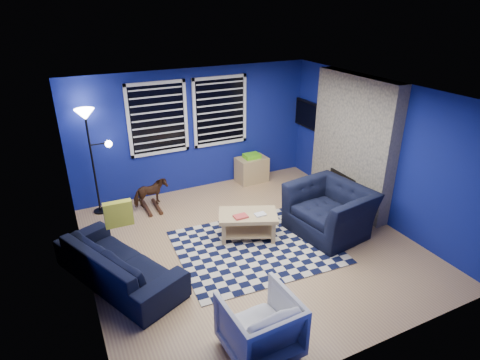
# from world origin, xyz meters

# --- Properties ---
(floor) EXTENTS (5.00, 5.00, 0.00)m
(floor) POSITION_xyz_m (0.00, 0.00, 0.00)
(floor) COLOR tan
(floor) RESTS_ON ground
(ceiling) EXTENTS (5.00, 5.00, 0.00)m
(ceiling) POSITION_xyz_m (0.00, 0.00, 2.50)
(ceiling) COLOR white
(ceiling) RESTS_ON wall_back
(wall_back) EXTENTS (5.00, 0.00, 5.00)m
(wall_back) POSITION_xyz_m (0.00, 2.50, 1.25)
(wall_back) COLOR navy
(wall_back) RESTS_ON floor
(wall_left) EXTENTS (0.00, 5.00, 5.00)m
(wall_left) POSITION_xyz_m (-2.50, 0.00, 1.25)
(wall_left) COLOR navy
(wall_left) RESTS_ON floor
(wall_right) EXTENTS (0.00, 5.00, 5.00)m
(wall_right) POSITION_xyz_m (2.50, 0.00, 1.25)
(wall_right) COLOR navy
(wall_right) RESTS_ON floor
(fireplace) EXTENTS (0.65, 2.00, 2.50)m
(fireplace) POSITION_xyz_m (2.36, 0.50, 1.20)
(fireplace) COLOR gray
(fireplace) RESTS_ON floor
(window_left) EXTENTS (1.17, 0.06, 1.42)m
(window_left) POSITION_xyz_m (-0.75, 2.46, 1.60)
(window_left) COLOR black
(window_left) RESTS_ON wall_back
(window_right) EXTENTS (1.17, 0.06, 1.42)m
(window_right) POSITION_xyz_m (0.55, 2.46, 1.60)
(window_right) COLOR black
(window_right) RESTS_ON wall_back
(tv) EXTENTS (0.07, 1.00, 0.58)m
(tv) POSITION_xyz_m (2.45, 2.00, 1.40)
(tv) COLOR black
(tv) RESTS_ON wall_right
(rug) EXTENTS (2.61, 2.14, 0.02)m
(rug) POSITION_xyz_m (0.04, -0.10, 0.01)
(rug) COLOR black
(rug) RESTS_ON floor
(sofa) EXTENTS (2.25, 1.61, 0.61)m
(sofa) POSITION_xyz_m (-2.10, 0.01, 0.31)
(sofa) COLOR black
(sofa) RESTS_ON floor
(armchair_big) EXTENTS (1.44, 1.30, 0.83)m
(armchair_big) POSITION_xyz_m (1.40, -0.21, 0.41)
(armchair_big) COLOR black
(armchair_big) RESTS_ON floor
(armchair_bent) EXTENTS (0.82, 0.84, 0.74)m
(armchair_bent) POSITION_xyz_m (-0.90, -1.96, 0.37)
(armchair_bent) COLOR gray
(armchair_bent) RESTS_ON floor
(rocking_horse) EXTENTS (0.40, 0.67, 0.53)m
(rocking_horse) POSITION_xyz_m (-1.15, 1.92, 0.34)
(rocking_horse) COLOR #4E2A19
(rocking_horse) RESTS_ON floor
(coffee_table) EXTENTS (1.10, 0.89, 0.48)m
(coffee_table) POSITION_xyz_m (0.05, 0.22, 0.33)
(coffee_table) COLOR tan
(coffee_table) RESTS_ON rug
(cabinet) EXTENTS (0.68, 0.47, 0.63)m
(cabinet) POSITION_xyz_m (1.18, 2.25, 0.28)
(cabinet) COLOR tan
(cabinet) RESTS_ON floor
(floor_lamp) EXTENTS (0.54, 0.33, 1.99)m
(floor_lamp) POSITION_xyz_m (-2.04, 2.25, 1.63)
(floor_lamp) COLOR black
(floor_lamp) RESTS_ON floor
(throw_pillow) EXTENTS (0.41, 0.14, 0.39)m
(throw_pillow) POSITION_xyz_m (-1.95, 0.50, 0.81)
(throw_pillow) COLOR yellow
(throw_pillow) RESTS_ON sofa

